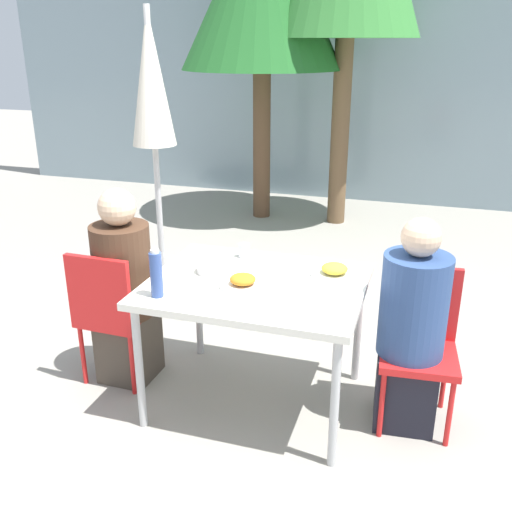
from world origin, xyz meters
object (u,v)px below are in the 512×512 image
(person_right, at_px, (411,332))
(salad_bowl, at_px, (213,267))
(closed_umbrella, at_px, (152,98))
(person_left, at_px, (125,292))
(chair_left, at_px, (111,308))
(drinking_cup, at_px, (244,251))
(bottle, at_px, (156,274))
(chair_right, at_px, (419,335))

(person_right, xyz_separation_m, salad_bowl, (-1.10, -0.01, 0.24))
(person_right, bearing_deg, closed_umbrella, -30.30)
(person_left, relative_size, salad_bowl, 6.95)
(chair_left, height_order, closed_umbrella, closed_umbrella)
(drinking_cup, bearing_deg, person_right, -15.11)
(person_right, distance_m, bottle, 1.35)
(chair_left, bearing_deg, drinking_cup, 31.03)
(salad_bowl, bearing_deg, chair_left, -169.42)
(chair_right, xyz_separation_m, bottle, (-1.30, -0.47, 0.38))
(salad_bowl, bearing_deg, drinking_cup, 71.79)
(chair_left, bearing_deg, closed_umbrella, 101.36)
(person_left, height_order, person_right, person_left)
(person_left, bearing_deg, salad_bowl, 5.16)
(chair_right, distance_m, salad_bowl, 1.19)
(person_left, bearing_deg, drinking_cup, 27.60)
(person_right, distance_m, closed_umbrella, 2.34)
(person_right, xyz_separation_m, drinking_cup, (-1.01, 0.27, 0.25))
(person_left, xyz_separation_m, bottle, (0.40, -0.35, 0.31))
(chair_left, height_order, person_right, person_right)
(drinking_cup, bearing_deg, chair_left, -150.57)
(person_left, distance_m, salad_bowl, 0.60)
(person_left, xyz_separation_m, salad_bowl, (0.56, 0.03, 0.22))
(person_right, distance_m, drinking_cup, 1.07)
(chair_left, xyz_separation_m, salad_bowl, (0.61, 0.11, 0.29))
(chair_right, height_order, bottle, bottle)
(person_left, relative_size, bottle, 4.74)
(closed_umbrella, xyz_separation_m, drinking_cup, (0.88, -0.64, -0.80))
(chair_right, bearing_deg, bottle, 15.52)
(drinking_cup, bearing_deg, bottle, -110.19)
(person_left, xyz_separation_m, chair_right, (1.70, 0.13, -0.08))
(chair_right, relative_size, drinking_cup, 10.25)
(drinking_cup, bearing_deg, closed_umbrella, 144.07)
(bottle, bearing_deg, person_right, 17.31)
(closed_umbrella, relative_size, bottle, 8.66)
(chair_left, distance_m, bottle, 0.65)
(chair_left, distance_m, person_left, 0.12)
(chair_left, distance_m, chair_right, 1.77)
(person_left, distance_m, chair_right, 1.71)
(chair_left, relative_size, person_right, 0.73)
(chair_left, relative_size, person_left, 0.71)
(drinking_cup, distance_m, salad_bowl, 0.30)
(person_right, distance_m, salad_bowl, 1.13)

